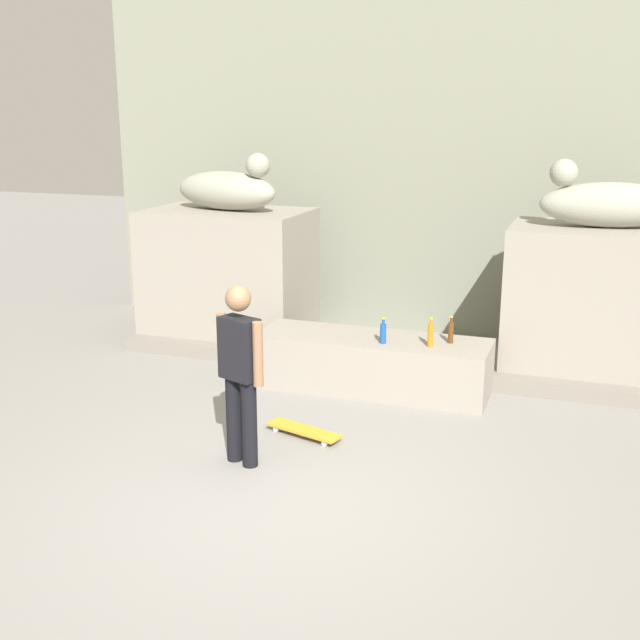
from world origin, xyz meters
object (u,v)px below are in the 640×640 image
at_px(statue_reclining_left, 228,189).
at_px(statue_reclining_right, 608,203).
at_px(skateboard, 304,431).
at_px(bottle_blue, 383,333).
at_px(bottle_orange, 431,335).
at_px(bottle_brown, 451,332).
at_px(skater, 240,367).

xyz_separation_m(statue_reclining_left, statue_reclining_right, (4.82, 0.00, 0.00)).
height_order(statue_reclining_left, statue_reclining_right, same).
xyz_separation_m(skateboard, bottle_blue, (0.42, 1.38, 0.68)).
relative_size(bottle_orange, bottle_blue, 1.13).
height_order(skateboard, bottle_blue, bottle_blue).
relative_size(skateboard, bottle_blue, 2.82).
relative_size(statue_reclining_right, bottle_brown, 5.42).
bearing_deg(bottle_orange, statue_reclining_left, 155.36).
bearing_deg(statue_reclining_left, skater, -49.57).
xyz_separation_m(statue_reclining_right, bottle_blue, (-2.24, -1.47, -1.37)).
bearing_deg(bottle_blue, skater, -109.41).
relative_size(bottle_blue, bottle_brown, 0.95).
distance_m(statue_reclining_right, bottle_blue, 3.01).
relative_size(statue_reclining_right, skateboard, 2.02).
height_order(statue_reclining_right, bottle_orange, statue_reclining_right).
relative_size(statue_reclining_right, bottle_orange, 5.05).
relative_size(statue_reclining_left, bottle_blue, 5.78).
distance_m(statue_reclining_left, skateboard, 4.12).
bearing_deg(statue_reclining_left, bottle_blue, -16.17).
bearing_deg(statue_reclining_right, skater, 41.59).
height_order(bottle_orange, bottle_blue, bottle_orange).
bearing_deg(statue_reclining_right, bottle_orange, 31.14).
height_order(skateboard, bottle_brown, bottle_brown).
bearing_deg(skateboard, skater, 82.72).
bearing_deg(bottle_brown, skater, -121.40).
xyz_separation_m(statue_reclining_right, skateboard, (-2.66, -2.85, -2.05)).
distance_m(statue_reclining_right, bottle_orange, 2.61).
xyz_separation_m(statue_reclining_right, skater, (-2.99, -3.59, -1.19)).
bearing_deg(skateboard, statue_reclining_right, -116.73).
relative_size(bottle_orange, bottle_brown, 1.07).
bearing_deg(bottle_brown, bottle_blue, -159.64).
xyz_separation_m(bottle_orange, bottle_blue, (-0.53, -0.04, -0.02)).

